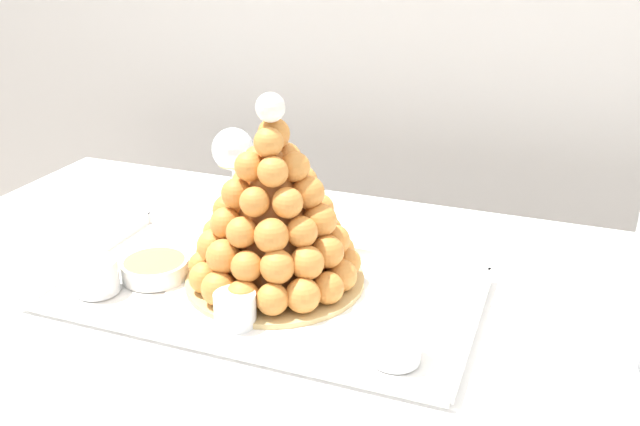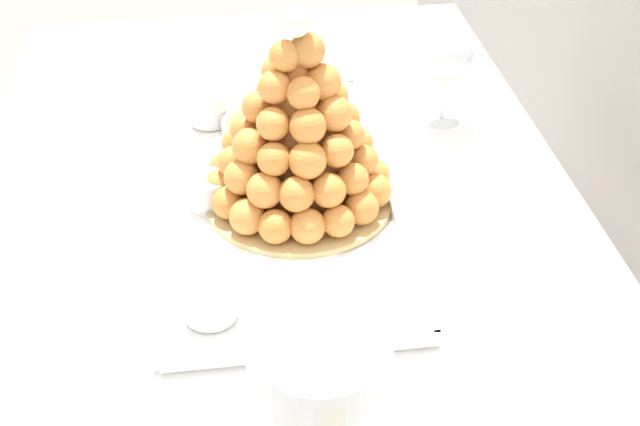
% 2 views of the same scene
% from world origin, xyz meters
% --- Properties ---
extents(buffet_table, '(1.54, 0.88, 0.76)m').
position_xyz_m(buffet_table, '(0.00, 0.00, 0.65)').
color(buffet_table, brown).
rests_on(buffet_table, ground_plane).
extents(serving_tray, '(0.62, 0.33, 0.02)m').
position_xyz_m(serving_tray, '(-0.11, -0.00, 0.77)').
color(serving_tray, white).
rests_on(serving_tray, buffet_table).
extents(croquembouche, '(0.27, 0.27, 0.29)m').
position_xyz_m(croquembouche, '(-0.10, 0.03, 0.88)').
color(croquembouche, tan).
rests_on(croquembouche, serving_tray).
extents(dessert_cup_left, '(0.06, 0.06, 0.05)m').
position_xyz_m(dessert_cup_left, '(-0.34, -0.09, 0.79)').
color(dessert_cup_left, silver).
rests_on(dessert_cup_left, serving_tray).
extents(dessert_cup_mid_left, '(0.06, 0.06, 0.05)m').
position_xyz_m(dessert_cup_mid_left, '(-0.11, -0.10, 0.79)').
color(dessert_cup_mid_left, silver).
rests_on(dessert_cup_mid_left, serving_tray).
extents(dessert_cup_centre, '(0.06, 0.06, 0.05)m').
position_xyz_m(dessert_cup_centre, '(0.12, -0.10, 0.79)').
color(dessert_cup_centre, silver).
rests_on(dessert_cup_centre, serving_tray).
extents(creme_brulee_ramekin, '(0.10, 0.10, 0.03)m').
position_xyz_m(creme_brulee_ramekin, '(-0.28, -0.02, 0.78)').
color(creme_brulee_ramekin, white).
rests_on(creme_brulee_ramekin, serving_tray).
extents(macaron_goblet, '(0.11, 0.11, 0.26)m').
position_xyz_m(macaron_goblet, '(0.42, -0.01, 0.93)').
color(macaron_goblet, white).
rests_on(macaron_goblet, buffet_table).
extents(wine_glass, '(0.08, 0.08, 0.16)m').
position_xyz_m(wine_glass, '(-0.30, 0.29, 0.87)').
color(wine_glass, silver).
rests_on(wine_glass, buffet_table).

